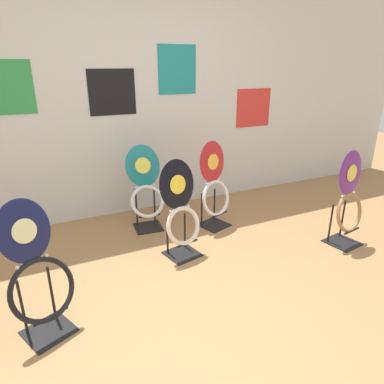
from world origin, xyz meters
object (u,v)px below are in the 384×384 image
object	(u,v)px
toilet_seat_display_purple_note	(349,201)
toilet_seat_display_navy_moon	(38,276)
toilet_seat_display_teal_sax	(145,188)
toilet_seat_display_crimson_swirl	(214,187)
toilet_seat_display_jazz_black	(181,212)

from	to	relation	value
toilet_seat_display_purple_note	toilet_seat_display_navy_moon	size ratio (longest dim) A/B	1.02
toilet_seat_display_teal_sax	toilet_seat_display_navy_moon	world-z (taller)	toilet_seat_display_navy_moon
toilet_seat_display_purple_note	toilet_seat_display_crimson_swirl	distance (m)	1.30
toilet_seat_display_purple_note	toilet_seat_display_crimson_swirl	size ratio (longest dim) A/B	1.00
toilet_seat_display_teal_sax	toilet_seat_display_purple_note	bearing A→B (deg)	-36.16
toilet_seat_display_crimson_swirl	toilet_seat_display_teal_sax	distance (m)	0.72
toilet_seat_display_jazz_black	toilet_seat_display_navy_moon	size ratio (longest dim) A/B	0.98
toilet_seat_display_jazz_black	toilet_seat_display_navy_moon	xyz separation A→B (m)	(-1.18, -0.52, 0.00)
toilet_seat_display_jazz_black	toilet_seat_display_crimson_swirl	bearing A→B (deg)	35.78
toilet_seat_display_purple_note	toilet_seat_display_jazz_black	world-z (taller)	toilet_seat_display_purple_note
toilet_seat_display_purple_note	toilet_seat_display_crimson_swirl	xyz separation A→B (m)	(-0.95, 0.88, -0.00)
toilet_seat_display_crimson_swirl	toilet_seat_display_navy_moon	distance (m)	1.97
toilet_seat_display_purple_note	toilet_seat_display_crimson_swirl	bearing A→B (deg)	137.09
toilet_seat_display_jazz_black	toilet_seat_display_navy_moon	distance (m)	1.29
toilet_seat_display_jazz_black	toilet_seat_display_teal_sax	distance (m)	0.70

